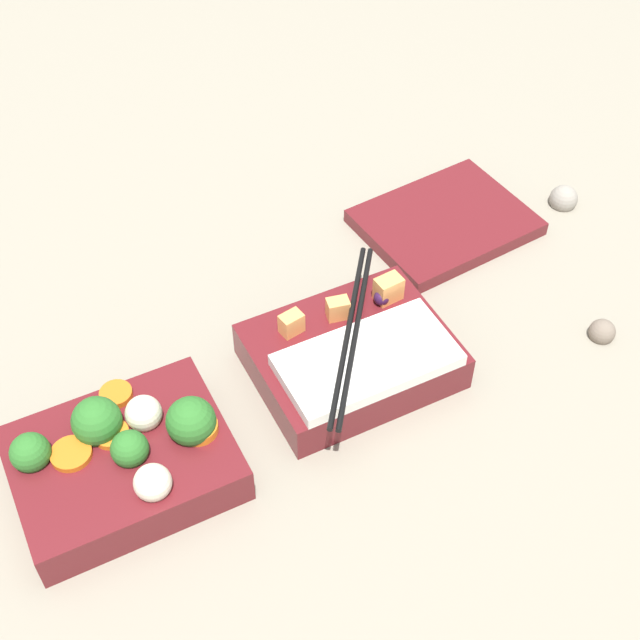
{
  "coord_description": "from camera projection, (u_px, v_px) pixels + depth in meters",
  "views": [
    {
      "loc": [
        -0.17,
        -0.44,
        0.63
      ],
      "look_at": [
        0.09,
        0.06,
        0.04
      ],
      "focal_mm": 50.0,
      "sensor_mm": 36.0,
      "label": 1
    }
  ],
  "objects": [
    {
      "name": "bento_tray_vegetable",
      "position": [
        124.0,
        455.0,
        0.73
      ],
      "size": [
        0.17,
        0.14,
        0.07
      ],
      "color": "maroon",
      "rests_on": "ground_plane"
    },
    {
      "name": "bento_lid",
      "position": [
        445.0,
        222.0,
        0.95
      ],
      "size": [
        0.18,
        0.15,
        0.02
      ],
      "primitive_type": "cube",
      "rotation": [
        0.0,
        0.0,
        0.09
      ],
      "color": "maroon",
      "rests_on": "ground_plane"
    },
    {
      "name": "ground_plane",
      "position": [
        262.0,
        422.0,
        0.78
      ],
      "size": [
        3.0,
        3.0,
        0.0
      ],
      "primitive_type": "plane",
      "color": "gray"
    },
    {
      "name": "pebble_1",
      "position": [
        563.0,
        199.0,
        0.98
      ],
      "size": [
        0.03,
        0.03,
        0.03
      ],
      "primitive_type": "sphere",
      "color": "gray",
      "rests_on": "ground_plane"
    },
    {
      "name": "bento_tray_rice",
      "position": [
        353.0,
        355.0,
        0.8
      ],
      "size": [
        0.17,
        0.18,
        0.06
      ],
      "color": "maroon",
      "rests_on": "ground_plane"
    },
    {
      "name": "pebble_0",
      "position": [
        602.0,
        332.0,
        0.84
      ],
      "size": [
        0.03,
        0.03,
        0.03
      ],
      "primitive_type": "sphere",
      "color": "#7A6B5B",
      "rests_on": "ground_plane"
    }
  ]
}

